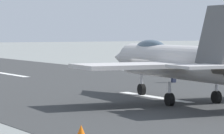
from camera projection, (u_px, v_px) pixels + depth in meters
The scene contains 5 objects.
ground_plane at pixel (154, 97), 44.14m from camera, with size 400.00×400.00×0.00m, color gray.
runway_strip at pixel (154, 97), 44.13m from camera, with size 240.00×26.00×0.02m.
fighter_jet at pixel (177, 61), 41.28m from camera, with size 17.00×13.91×5.70m.
crew_person at pixel (174, 73), 56.46m from camera, with size 0.45×0.64×1.63m.
marker_cone_near at pixel (81, 131), 27.35m from camera, with size 0.44×0.44×0.55m, color orange.
Camera 1 is at (-37.01, 23.91, 4.34)m, focal length 108.85 mm.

